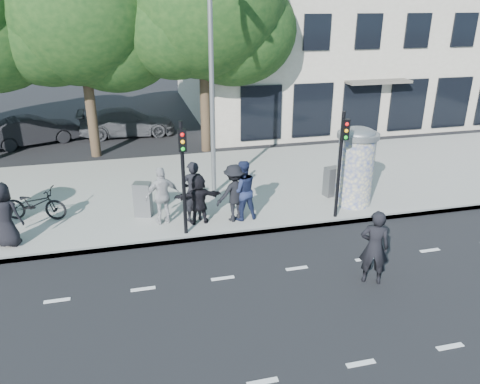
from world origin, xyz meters
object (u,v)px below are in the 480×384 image
object	(u,v)px
ped_e	(163,196)
car_right	(127,122)
ped_a	(4,215)
ped_b	(193,192)
cabinet_right	(332,182)
man_road	(374,247)
bicycle	(35,204)
ped_f	(199,199)
street_lamp	(211,60)
car_mid	(34,130)
ad_column_right	(355,164)
cabinet_left	(143,199)
ped_d	(234,193)
traffic_pole_far	(341,155)
traffic_pole_near	(183,167)
ped_c	(242,190)

from	to	relation	value
ped_e	car_right	xyz separation A→B (m)	(-0.85, 11.21, -0.35)
ped_a	ped_b	size ratio (longest dim) A/B	0.96
ped_e	cabinet_right	size ratio (longest dim) A/B	1.74
man_road	bicycle	world-z (taller)	man_road
ped_f	cabinet_right	distance (m)	4.99
street_lamp	car_mid	distance (m)	12.06
ad_column_right	cabinet_left	size ratio (longest dim) A/B	2.38
street_lamp	ped_f	bearing A→B (deg)	-112.31
ped_e	man_road	world-z (taller)	ped_e
ped_d	man_road	world-z (taller)	ped_d
ped_f	car_right	distance (m)	11.62
ped_e	cabinet_left	xyz separation A→B (m)	(-0.58, 0.70, -0.35)
ped_b	car_mid	xyz separation A→B (m)	(-6.24, 10.67, -0.42)
ped_a	ad_column_right	bearing A→B (deg)	-160.10
ped_e	ped_d	bearing A→B (deg)	160.33
ped_d	car_mid	xyz separation A→B (m)	(-7.48, 10.95, -0.37)
ped_e	man_road	distance (m)	6.41
traffic_pole_far	man_road	world-z (taller)	traffic_pole_far
ad_column_right	cabinet_right	xyz separation A→B (m)	(-0.43, 0.79, -0.87)
traffic_pole_near	ped_d	distance (m)	2.07
traffic_pole_near	street_lamp	bearing A→B (deg)	63.77
cabinet_left	car_mid	distance (m)	11.01
ped_b	ped_f	world-z (taller)	ped_b
street_lamp	ped_e	distance (m)	4.65
ped_a	bicycle	distance (m)	1.74
street_lamp	ped_c	distance (m)	4.33
traffic_pole_far	ped_a	xyz separation A→B (m)	(-9.73, 0.51, -1.15)
ped_b	car_right	distance (m)	11.38
ped_c	ped_e	world-z (taller)	ped_c
ped_e	ped_f	xyz separation A→B (m)	(1.07, -0.24, -0.11)
ad_column_right	ped_b	size ratio (longest dim) A/B	1.37
ped_c	car_right	distance (m)	11.96
ped_d	car_mid	distance (m)	13.27
traffic_pole_far	ped_d	size ratio (longest dim) A/B	1.86
traffic_pole_near	ped_b	bearing A→B (deg)	67.28
bicycle	cabinet_left	bearing A→B (deg)	-83.50
ad_column_right	street_lamp	xyz separation A→B (m)	(-4.40, 1.93, 3.26)
traffic_pole_far	man_road	bearing A→B (deg)	-100.12
ped_d	man_road	xyz separation A→B (m)	(2.59, -3.99, -0.09)
car_mid	ped_f	bearing A→B (deg)	-170.70
street_lamp	ped_a	xyz separation A→B (m)	(-6.33, -2.33, -3.71)
cabinet_left	car_right	xyz separation A→B (m)	(-0.27, 10.51, -0.00)
ped_a	bicycle	xyz separation A→B (m)	(0.47, 1.62, -0.41)
ped_c	ped_d	bearing A→B (deg)	0.53
cabinet_right	bicycle	bearing A→B (deg)	164.63
ped_b	cabinet_right	world-z (taller)	ped_b
street_lamp	cabinet_left	size ratio (longest dim) A/B	7.20
traffic_pole_near	car_mid	world-z (taller)	traffic_pole_near
man_road	cabinet_right	bearing A→B (deg)	-77.76
ad_column_right	cabinet_left	bearing A→B (deg)	174.34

